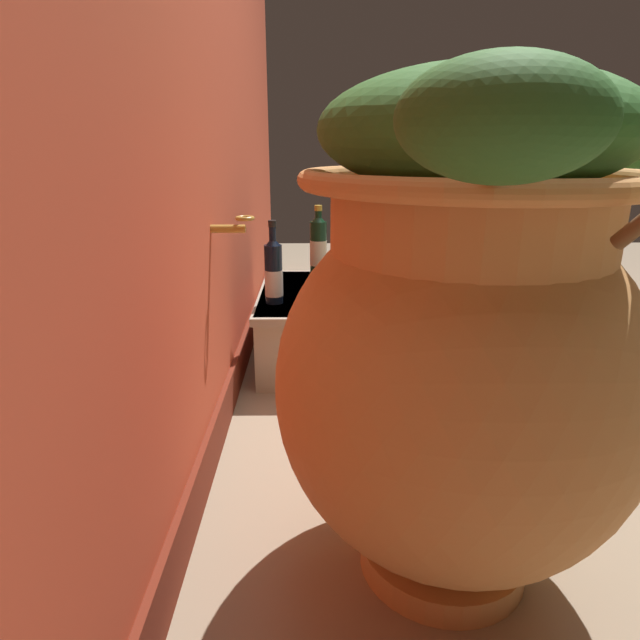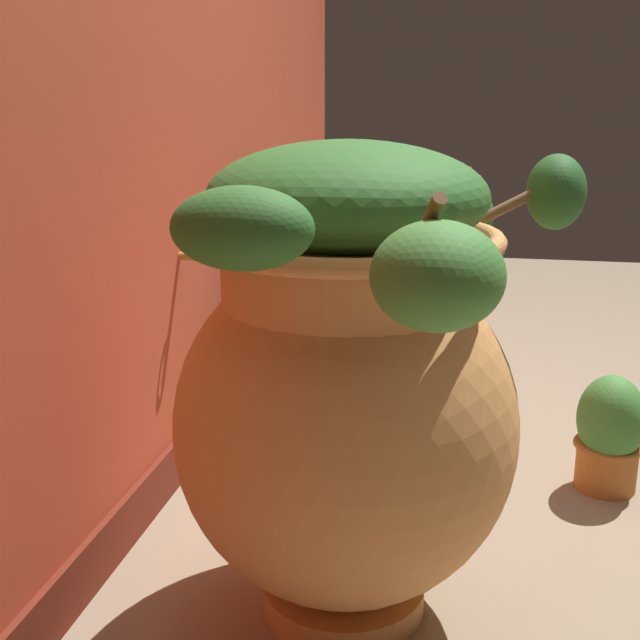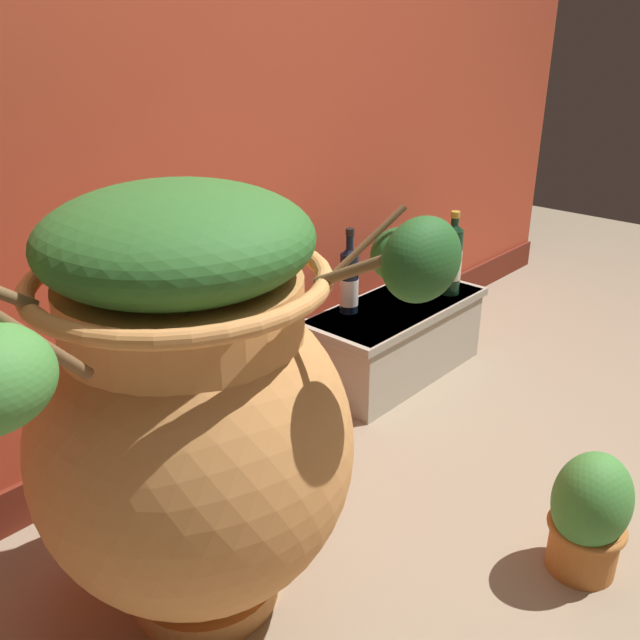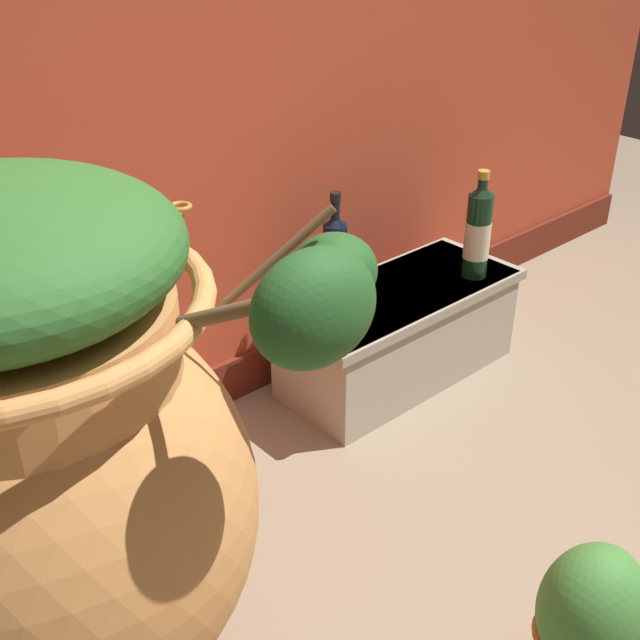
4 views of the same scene
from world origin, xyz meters
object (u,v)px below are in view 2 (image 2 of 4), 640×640
Objects in this scene: wine_bottle_middle at (270,299)px; potted_shrub at (610,433)px; wine_bottle_left at (341,270)px; terracotta_urn at (348,381)px.

wine_bottle_middle reaches higher than potted_shrub.
wine_bottle_middle is 1.17m from potted_shrub.
wine_bottle_left reaches higher than wine_bottle_middle.
potted_shrub is at bearing -130.53° from wine_bottle_left.
wine_bottle_middle is at bearing 22.43° from terracotta_urn.
wine_bottle_middle is 0.95× the size of potted_shrub.
terracotta_urn is at bearing -169.97° from wine_bottle_left.
potted_shrub is (0.70, -0.64, -0.36)m from terracotta_urn.
wine_bottle_left is at bearing 10.03° from terracotta_urn.
terracotta_urn reaches higher than potted_shrub.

